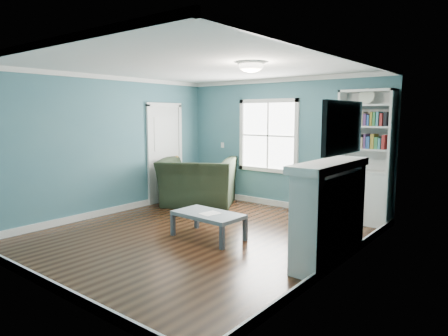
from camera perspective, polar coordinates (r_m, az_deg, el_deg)
The scene contains 13 objects.
floor at distance 6.39m, azimuth -3.62°, elevation -9.52°, with size 5.00×5.00×0.00m, color black.
room_walls at distance 6.11m, azimuth -3.75°, elevation 4.80°, with size 5.00×5.00×5.00m.
trim at distance 6.14m, azimuth -3.72°, elevation 1.58°, with size 4.50×5.00×2.60m.
window at distance 8.29m, azimuth 6.31°, elevation 4.60°, with size 1.40×0.06×1.50m.
bookshelf at distance 7.28m, azimuth 19.40°, elevation -0.37°, with size 0.90×0.35×2.31m.
fireplace at distance 5.29m, azimuth 14.97°, elevation -6.27°, with size 0.44×1.58×1.30m.
tv at distance 5.10m, azimuth 16.64°, elevation 5.55°, with size 0.06×1.10×0.65m, color black.
door at distance 8.70m, azimuth -8.42°, elevation 2.22°, with size 0.12×0.98×2.17m.
ceiling_fixture at distance 5.66m, azimuth 3.87°, elevation 14.38°, with size 0.38×0.38×0.15m.
light_switch at distance 8.99m, azimuth -0.22°, elevation 3.29°, with size 0.08×0.01×0.12m, color white.
recliner at distance 8.35m, azimuth -3.73°, elevation -0.82°, with size 1.50×0.97×1.31m, color black.
coffee_table at distance 6.15m, azimuth -2.27°, elevation -6.88°, with size 1.10×0.63×0.39m.
paper_sheet at distance 6.09m, azimuth -1.98°, elevation -6.49°, with size 0.23×0.29×0.00m, color white.
Camera 1 is at (4.09, -4.53, 1.88)m, focal length 32.00 mm.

